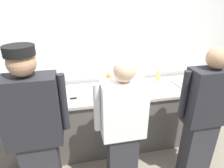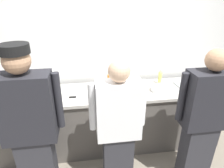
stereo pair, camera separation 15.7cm
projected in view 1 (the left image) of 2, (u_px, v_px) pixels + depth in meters
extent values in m
plane|color=slate|center=(116.00, 160.00, 2.70)|extent=(9.00, 9.00, 0.00)
cube|color=silver|center=(105.00, 44.00, 2.82)|extent=(5.08, 0.10, 2.89)
cube|color=#56514C|center=(111.00, 120.00, 2.83)|extent=(3.17, 0.61, 0.86)
cube|color=#B7B2A8|center=(111.00, 92.00, 2.64)|extent=(3.24, 0.66, 0.04)
cube|color=#232328|center=(31.00, 112.00, 1.69)|extent=(0.49, 0.24, 0.66)
cylinder|color=#232328|center=(64.00, 103.00, 1.77)|extent=(0.07, 0.07, 0.56)
sphere|color=tan|center=(21.00, 63.00, 1.51)|extent=(0.23, 0.23, 0.23)
cylinder|color=black|center=(19.00, 51.00, 1.47)|extent=(0.24, 0.24, 0.08)
cube|color=#2D2D33|center=(122.00, 161.00, 2.20)|extent=(0.32, 0.20, 0.76)
cube|color=white|center=(123.00, 110.00, 1.91)|extent=(0.44, 0.24, 0.60)
cylinder|color=white|center=(97.00, 108.00, 1.89)|extent=(0.07, 0.07, 0.51)
cylinder|color=white|center=(147.00, 102.00, 1.98)|extent=(0.07, 0.07, 0.51)
sphere|color=tan|center=(125.00, 71.00, 1.74)|extent=(0.21, 0.21, 0.21)
cube|color=#2D2D33|center=(196.00, 149.00, 2.35)|extent=(0.33, 0.20, 0.80)
cube|color=#232328|center=(208.00, 97.00, 2.05)|extent=(0.46, 0.24, 0.63)
cylinder|color=#232328|center=(184.00, 95.00, 2.02)|extent=(0.07, 0.07, 0.54)
sphere|color=tan|center=(218.00, 58.00, 1.87)|extent=(0.22, 0.22, 0.22)
cylinder|color=white|center=(158.00, 89.00, 2.68)|extent=(0.22, 0.22, 0.01)
cylinder|color=white|center=(158.00, 88.00, 2.67)|extent=(0.22, 0.22, 0.01)
cylinder|color=white|center=(158.00, 88.00, 2.67)|extent=(0.22, 0.22, 0.01)
cylinder|color=white|center=(159.00, 87.00, 2.66)|extent=(0.22, 0.22, 0.01)
cylinder|color=white|center=(159.00, 86.00, 2.66)|extent=(0.22, 0.22, 0.01)
cylinder|color=white|center=(159.00, 85.00, 2.65)|extent=(0.22, 0.22, 0.01)
cylinder|color=#B7BABF|center=(33.00, 97.00, 2.35)|extent=(0.32, 0.32, 0.12)
cube|color=#B7BABF|center=(191.00, 83.00, 2.86)|extent=(0.52, 0.37, 0.02)
cylinder|color=#E5E066|center=(158.00, 77.00, 2.87)|extent=(0.05, 0.05, 0.18)
cone|color=#E5E066|center=(159.00, 70.00, 2.82)|extent=(0.05, 0.05, 0.04)
cylinder|color=orange|center=(109.00, 80.00, 2.79)|extent=(0.06, 0.06, 0.16)
cone|color=orange|center=(108.00, 74.00, 2.75)|extent=(0.05, 0.05, 0.04)
cylinder|color=white|center=(114.00, 96.00, 2.47)|extent=(0.10, 0.10, 0.04)
cylinder|color=orange|center=(114.00, 95.00, 2.46)|extent=(0.08, 0.08, 0.01)
cylinder|color=white|center=(122.00, 89.00, 2.66)|extent=(0.10, 0.10, 0.04)
cylinder|color=gold|center=(122.00, 88.00, 2.65)|extent=(0.08, 0.08, 0.01)
cylinder|color=white|center=(136.00, 89.00, 2.66)|extent=(0.10, 0.10, 0.04)
cylinder|color=gold|center=(136.00, 88.00, 2.66)|extent=(0.08, 0.08, 0.01)
cube|color=#B7BABF|center=(84.00, 98.00, 2.46)|extent=(0.19, 0.03, 0.01)
cube|color=black|center=(73.00, 98.00, 2.43)|extent=(0.09, 0.03, 0.02)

